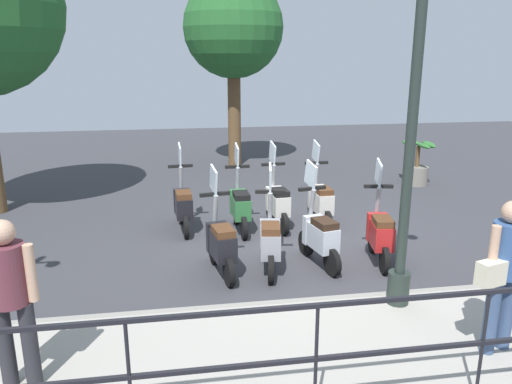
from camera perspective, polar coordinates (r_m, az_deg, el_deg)
The scene contains 16 objects.
ground_plane at distance 8.35m, azimuth 3.63°, elevation -6.18°, with size 28.00×28.00×0.00m, color #38383D.
promenade_walkway at distance 5.61m, azimuth 11.08°, elevation -17.17°, with size 2.20×20.00×0.15m.
fence_railing at distance 4.37m, azimuth 16.49°, elevation -15.06°, with size 0.04×16.03×1.07m.
lamp_post_near at distance 5.86m, azimuth 17.17°, elevation 4.60°, with size 0.26×0.90×4.27m.
pedestrian_with_bag at distance 5.49m, azimuth 26.54°, elevation -7.59°, with size 0.42×0.63×1.59m.
pedestrian_distant at distance 4.91m, azimuth -26.27°, elevation -10.21°, with size 0.37×0.49×1.59m.
tree_distant at distance 14.08m, azimuth -2.61°, elevation 18.11°, with size 2.69×2.69×5.12m.
potted_palm at distance 12.73m, azimuth 17.90°, elevation 2.79°, with size 1.06×0.66×1.05m.
scooter_near_0 at distance 7.76m, azimuth 13.97°, elevation -4.52°, with size 1.22×0.47×1.54m.
scooter_near_1 at distance 7.50m, azimuth 7.26°, elevation -4.88°, with size 1.22×0.49×1.54m.
scooter_near_2 at distance 7.25m, azimuth 1.64°, elevation -5.49°, with size 1.23×0.47×1.54m.
scooter_near_3 at distance 7.16m, azimuth -4.05°, elevation -5.81°, with size 1.23×0.47×1.54m.
scooter_far_0 at distance 9.24m, azimuth 7.35°, elevation -0.96°, with size 1.23×0.44×1.54m.
scooter_far_1 at distance 9.06m, azimuth 2.45°, elevation -1.17°, with size 1.23×0.44×1.54m.
scooter_far_2 at distance 8.85m, azimuth -1.83°, elevation -1.56°, with size 1.23×0.44×1.54m.
scooter_far_3 at distance 8.99m, azimuth -8.32°, elevation -1.45°, with size 1.23×0.44×1.54m.
Camera 1 is at (-7.56, 1.76, 3.07)m, focal length 35.00 mm.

